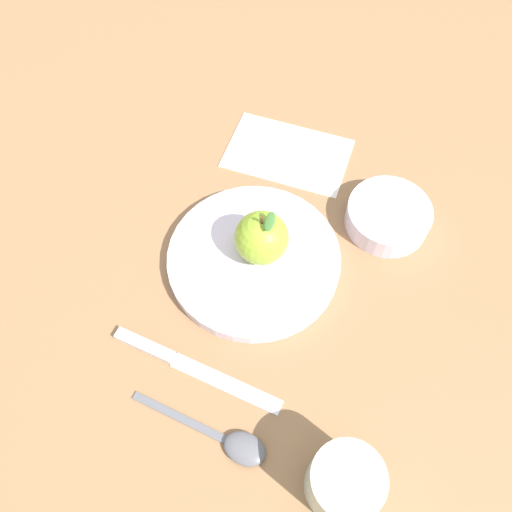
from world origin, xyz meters
The scene contains 8 objects.
ground_plane centered at (0.00, 0.00, 0.00)m, with size 2.40×2.40×0.00m, color olive.
dinner_plate centered at (0.00, 0.02, 0.01)m, with size 0.22×0.22×0.02m.
apple centered at (0.01, 0.03, 0.05)m, with size 0.07×0.07×0.08m.
side_bowl centered at (0.14, 0.15, 0.02)m, with size 0.11×0.11×0.03m.
cup centered at (0.19, -0.19, 0.04)m, with size 0.07×0.07×0.08m.
knife centered at (-0.02, -0.14, 0.00)m, with size 0.22×0.02×0.01m.
spoon centered at (0.07, -0.20, 0.01)m, with size 0.16×0.03×0.01m.
linen_napkin centered at (-0.03, 0.21, 0.00)m, with size 0.11×0.18×0.00m, color silver.
Camera 1 is at (0.14, -0.28, 0.60)m, focal length 36.42 mm.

